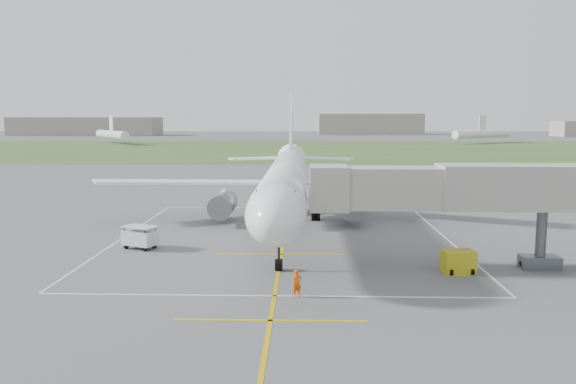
{
  "coord_description": "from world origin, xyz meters",
  "views": [
    {
      "loc": [
        1.71,
        -51.72,
        10.44
      ],
      "look_at": [
        0.32,
        -4.0,
        4.0
      ],
      "focal_mm": 35.0,
      "sensor_mm": 36.0,
      "label": 1
    }
  ],
  "objects_px": {
    "gpu_unit": "(459,262)",
    "ramp_worker_nose": "(297,283)",
    "ramp_worker_wing": "(254,214)",
    "baggage_cart": "(140,237)",
    "jet_bridge": "(509,201)",
    "airliner": "(286,181)"
  },
  "relations": [
    {
      "from": "gpu_unit",
      "to": "ramp_worker_nose",
      "type": "distance_m",
      "value": 12.02
    },
    {
      "from": "ramp_worker_wing",
      "to": "baggage_cart",
      "type": "bearing_deg",
      "value": 86.37
    },
    {
      "from": "baggage_cart",
      "to": "ramp_worker_nose",
      "type": "relative_size",
      "value": 1.88
    },
    {
      "from": "ramp_worker_nose",
      "to": "ramp_worker_wing",
      "type": "relative_size",
      "value": 0.99
    },
    {
      "from": "jet_bridge",
      "to": "ramp_worker_wing",
      "type": "height_order",
      "value": "jet_bridge"
    },
    {
      "from": "airliner",
      "to": "gpu_unit",
      "type": "distance_m",
      "value": 20.01
    },
    {
      "from": "jet_bridge",
      "to": "gpu_unit",
      "type": "distance_m",
      "value": 5.53
    },
    {
      "from": "gpu_unit",
      "to": "baggage_cart",
      "type": "bearing_deg",
      "value": 158.18
    },
    {
      "from": "airliner",
      "to": "jet_bridge",
      "type": "distance_m",
      "value": 21.22
    },
    {
      "from": "baggage_cart",
      "to": "airliner",
      "type": "bearing_deg",
      "value": 62.46
    },
    {
      "from": "jet_bridge",
      "to": "gpu_unit",
      "type": "bearing_deg",
      "value": -160.72
    },
    {
      "from": "ramp_worker_wing",
      "to": "airliner",
      "type": "bearing_deg",
      "value": 173.8
    },
    {
      "from": "jet_bridge",
      "to": "ramp_worker_nose",
      "type": "distance_m",
      "value": 16.32
    },
    {
      "from": "baggage_cart",
      "to": "gpu_unit",
      "type": "bearing_deg",
      "value": 8.32
    },
    {
      "from": "gpu_unit",
      "to": "baggage_cart",
      "type": "distance_m",
      "value": 24.27
    },
    {
      "from": "baggage_cart",
      "to": "ramp_worker_wing",
      "type": "height_order",
      "value": "baggage_cart"
    },
    {
      "from": "ramp_worker_nose",
      "to": "baggage_cart",
      "type": "bearing_deg",
      "value": 112.27
    },
    {
      "from": "jet_bridge",
      "to": "ramp_worker_wing",
      "type": "xyz_separation_m",
      "value": [
        -19.01,
        16.75,
        -3.94
      ]
    },
    {
      "from": "airliner",
      "to": "gpu_unit",
      "type": "relative_size",
      "value": 21.2
    },
    {
      "from": "ramp_worker_nose",
      "to": "jet_bridge",
      "type": "bearing_deg",
      "value": -0.35
    },
    {
      "from": "jet_bridge",
      "to": "gpu_unit",
      "type": "height_order",
      "value": "jet_bridge"
    },
    {
      "from": "baggage_cart",
      "to": "ramp_worker_nose",
      "type": "bearing_deg",
      "value": -19.23
    }
  ]
}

